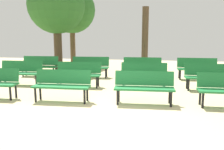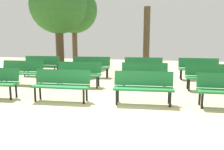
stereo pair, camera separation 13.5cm
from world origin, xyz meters
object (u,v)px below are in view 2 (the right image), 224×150
object	(u,v)px
bench_r0_c2	(143,85)
bench_r1_c0	(22,71)
bench_r2_c3	(199,67)
tree_1	(74,10)
tree_0	(146,40)
bench_r1_c3	(210,75)
bench_r0_c1	(62,83)
bench_r1_c2	(144,74)
bench_r2_c2	(143,66)
bench_r1_c1	(79,72)
bench_r2_c0	(41,65)
bench_r2_c1	(91,65)
tree_2	(58,6)

from	to	relation	value
bench_r0_c2	bench_r1_c0	xyz separation A→B (m)	(-4.61, 1.70, 0.00)
bench_r2_c3	tree_1	world-z (taller)	tree_1
bench_r1_c0	tree_1	distance (m)	6.44
bench_r1_c0	tree_0	bearing A→B (deg)	36.97
bench_r1_c3	bench_r2_c3	bearing A→B (deg)	90.04
bench_r0_c1	bench_r1_c2	xyz separation A→B (m)	(2.22, 2.00, 0.00)
tree_0	bench_r2_c2	bearing A→B (deg)	-91.41
bench_r2_c3	bench_r1_c1	bearing A→B (deg)	-155.88
bench_r0_c2	tree_0	bearing A→B (deg)	89.01
bench_r0_c1	tree_0	distance (m)	5.93
bench_r0_c2	bench_r1_c1	distance (m)	2.94
tree_1	bench_r1_c0	bearing A→B (deg)	-90.72
bench_r1_c0	bench_r1_c1	bearing A→B (deg)	-1.55
bench_r2_c3	tree_0	world-z (taller)	tree_0
bench_r1_c3	bench_r2_c0	distance (m)	6.99
bench_r0_c1	bench_r2_c1	size ratio (longest dim) A/B	0.99
tree_0	tree_1	distance (m)	5.19
bench_r0_c2	bench_r2_c1	bearing A→B (deg)	121.55
bench_r1_c0	bench_r0_c1	bearing A→B (deg)	-40.21
bench_r1_c3	bench_r2_c3	distance (m)	1.88
bench_r0_c1	bench_r2_c1	distance (m)	3.70
bench_r2_c1	bench_r2_c2	bearing A→B (deg)	-1.55
bench_r2_c1	bench_r2_c3	size ratio (longest dim) A/B	1.01
tree_0	tree_1	size ratio (longest dim) A/B	0.68
bench_r1_c2	tree_2	distance (m)	6.37
bench_r0_c1	bench_r2_c2	world-z (taller)	same
bench_r1_c1	bench_r0_c2	bearing A→B (deg)	-38.56
bench_r1_c0	bench_r2_c2	distance (m)	4.83
bench_r1_c2	tree_0	size ratio (longest dim) A/B	0.52
bench_r0_c1	tree_2	world-z (taller)	tree_2
bench_r1_c1	bench_r2_c2	size ratio (longest dim) A/B	1.00
bench_r2_c1	bench_r2_c2	size ratio (longest dim) A/B	1.01
bench_r0_c1	bench_r0_c2	distance (m)	2.29
tree_0	bench_r0_c1	bearing A→B (deg)	-111.47
bench_r2_c1	tree_2	size ratio (longest dim) A/B	0.35
bench_r1_c0	bench_r1_c2	distance (m)	4.55
tree_0	tree_2	world-z (taller)	tree_2
tree_2	bench_r0_c1	bearing A→B (deg)	-67.24
tree_1	tree_2	size ratio (longest dim) A/B	0.98
bench_r2_c0	bench_r2_c3	bearing A→B (deg)	-0.08
bench_r1_c1	tree_2	size ratio (longest dim) A/B	0.34
bench_r1_c1	bench_r2_c3	world-z (taller)	same
bench_r1_c3	tree_2	bearing A→B (deg)	150.90
bench_r0_c2	bench_r1_c2	size ratio (longest dim) A/B	1.00
bench_r1_c1	bench_r1_c2	world-z (taller)	same
bench_r0_c2	tree_1	world-z (taller)	tree_1
bench_r0_c1	tree_1	distance (m)	8.43
bench_r2_c3	tree_0	distance (m)	2.87
bench_r1_c0	bench_r2_c1	xyz separation A→B (m)	(2.18, 1.88, 0.00)
bench_r1_c3	bench_r2_c3	xyz separation A→B (m)	(-0.06, 1.88, 0.00)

